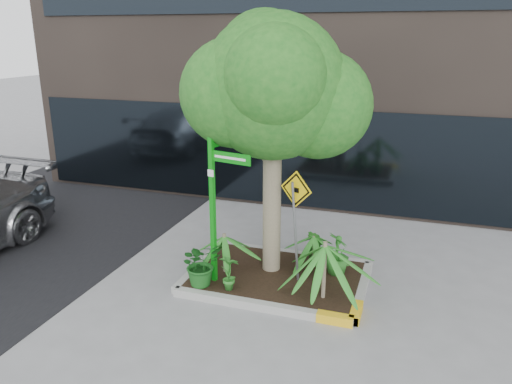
% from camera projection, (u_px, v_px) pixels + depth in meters
% --- Properties ---
extents(ground, '(80.00, 80.00, 0.00)m').
position_uv_depth(ground, '(262.00, 287.00, 9.32)').
color(ground, gray).
rests_on(ground, ground).
extents(planter, '(3.35, 2.36, 0.15)m').
position_uv_depth(planter, '(278.00, 277.00, 9.46)').
color(planter, '#9E9E99').
rests_on(planter, ground).
extents(tree, '(3.31, 2.93, 4.96)m').
position_uv_depth(tree, '(273.00, 87.00, 8.68)').
color(tree, gray).
rests_on(tree, ground).
extents(palm_front, '(1.17, 1.17, 1.30)m').
position_uv_depth(palm_front, '(325.00, 246.00, 8.36)').
color(palm_front, gray).
rests_on(palm_front, ground).
extents(palm_left, '(0.87, 0.87, 0.97)m').
position_uv_depth(palm_left, '(224.00, 236.00, 9.38)').
color(palm_left, gray).
rests_on(palm_left, ground).
extents(palm_back, '(0.79, 0.79, 0.88)m').
position_uv_depth(palm_back, '(315.00, 236.00, 9.58)').
color(palm_back, gray).
rests_on(palm_back, ground).
extents(shrub_a, '(1.04, 1.04, 0.82)m').
position_uv_depth(shrub_a, '(201.00, 264.00, 8.98)').
color(shrub_a, '#175219').
rests_on(shrub_a, planter).
extents(shrub_b, '(0.61, 0.61, 0.80)m').
position_uv_depth(shrub_b, '(337.00, 254.00, 9.40)').
color(shrub_b, '#266E21').
rests_on(shrub_b, planter).
extents(shrub_c, '(0.39, 0.39, 0.70)m').
position_uv_depth(shrub_c, '(229.00, 272.00, 8.80)').
color(shrub_c, '#297524').
rests_on(shrub_c, planter).
extents(shrub_d, '(0.56, 0.56, 0.75)m').
position_uv_depth(shrub_d, '(316.00, 247.00, 9.74)').
color(shrub_d, '#24671E').
rests_on(shrub_d, planter).
extents(street_sign_post, '(0.84, 0.96, 2.89)m').
position_uv_depth(street_sign_post, '(217.00, 196.00, 8.78)').
color(street_sign_post, '#0D9515').
rests_on(street_sign_post, ground).
extents(cattle_sign, '(0.61, 0.29, 2.12)m').
position_uv_depth(cattle_sign, '(296.00, 209.00, 8.72)').
color(cattle_sign, slate).
rests_on(cattle_sign, ground).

